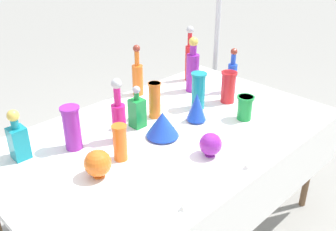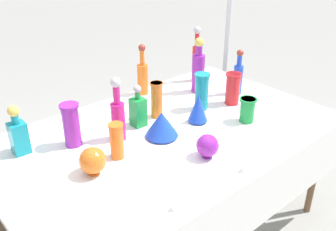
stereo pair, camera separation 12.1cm
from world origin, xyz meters
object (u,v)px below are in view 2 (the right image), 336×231
at_px(slender_vase_4, 117,140).
at_px(slender_vase_0, 233,88).
at_px(fluted_vase_0, 162,124).
at_px(slender_vase_3, 202,91).
at_px(tall_bottle_0, 196,58).
at_px(slender_vase_5, 71,124).
at_px(fluted_vase_1, 198,108).
at_px(tall_bottle_2, 238,76).
at_px(round_bowl_0, 207,146).
at_px(tall_bottle_4, 118,115).
at_px(tall_bottle_1, 143,75).
at_px(square_decanter_0, 138,110).
at_px(tall_bottle_3, 198,69).
at_px(slender_vase_1, 157,99).
at_px(round_bowl_1, 93,161).
at_px(canopy_pole, 229,17).
at_px(square_decanter_1, 18,133).
at_px(slender_vase_2, 247,109).

bearing_deg(slender_vase_4, slender_vase_0, 2.59).
height_order(slender_vase_4, fluted_vase_0, slender_vase_4).
bearing_deg(slender_vase_3, tall_bottle_0, 49.31).
xyz_separation_m(slender_vase_5, fluted_vase_1, (0.69, -0.25, -0.03)).
xyz_separation_m(tall_bottle_2, round_bowl_0, (-0.74, -0.42, -0.07)).
bearing_deg(tall_bottle_4, tall_bottle_1, 40.31).
height_order(square_decanter_0, slender_vase_5, square_decanter_0).
height_order(tall_bottle_3, slender_vase_4, tall_bottle_3).
height_order(slender_vase_1, slender_vase_3, slender_vase_3).
bearing_deg(round_bowl_1, slender_vase_0, 4.35).
bearing_deg(square_decanter_0, canopy_pole, 20.20).
relative_size(tall_bottle_0, tall_bottle_1, 1.16).
bearing_deg(slender_vase_3, tall_bottle_2, 1.53).
distance_m(slender_vase_3, canopy_pole, 1.09).
bearing_deg(square_decanter_0, slender_vase_1, 6.55).
bearing_deg(slender_vase_1, slender_vase_4, -153.32).
relative_size(slender_vase_3, fluted_vase_0, 1.29).
relative_size(fluted_vase_0, canopy_pole, 0.07).
xyz_separation_m(square_decanter_1, slender_vase_3, (1.07, -0.24, 0.01)).
height_order(tall_bottle_4, slender_vase_3, tall_bottle_4).
bearing_deg(fluted_vase_1, slender_vase_4, -179.40).
bearing_deg(slender_vase_1, slender_vase_0, -19.87).
relative_size(tall_bottle_1, square_decanter_1, 1.31).
distance_m(round_bowl_0, canopy_pole, 1.63).
bearing_deg(fluted_vase_0, canopy_pole, 27.41).
bearing_deg(round_bowl_1, slender_vase_5, 79.59).
xyz_separation_m(slender_vase_0, round_bowl_0, (-0.58, -0.34, -0.05)).
bearing_deg(tall_bottle_0, canopy_pole, 19.40).
relative_size(tall_bottle_0, tall_bottle_3, 1.06).
height_order(tall_bottle_2, square_decanter_0, tall_bottle_2).
height_order(tall_bottle_0, square_decanter_0, tall_bottle_0).
bearing_deg(round_bowl_0, square_decanter_0, 97.01).
bearing_deg(slender_vase_1, fluted_vase_1, -56.84).
relative_size(tall_bottle_3, slender_vase_0, 1.85).
distance_m(tall_bottle_0, slender_vase_0, 0.46).
relative_size(tall_bottle_0, square_decanter_1, 1.53).
distance_m(tall_bottle_2, slender_vase_2, 0.42).
height_order(tall_bottle_2, slender_vase_0, tall_bottle_2).
height_order(tall_bottle_2, slender_vase_1, tall_bottle_2).
bearing_deg(tall_bottle_0, fluted_vase_1, -133.66).
xyz_separation_m(tall_bottle_3, round_bowl_1, (-1.07, -0.37, -0.09)).
distance_m(square_decanter_0, canopy_pole, 1.44).
bearing_deg(tall_bottle_4, tall_bottle_2, -1.08).
bearing_deg(slender_vase_0, round_bowl_0, -150.12).
bearing_deg(slender_vase_1, tall_bottle_3, 13.70).
bearing_deg(slender_vase_0, round_bowl_1, -175.65).
bearing_deg(round_bowl_1, slender_vase_3, 10.28).
xyz_separation_m(tall_bottle_4, round_bowl_1, (-0.27, -0.19, -0.07)).
distance_m(tall_bottle_2, slender_vase_3, 0.36).
bearing_deg(round_bowl_0, slender_vase_4, 139.57).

